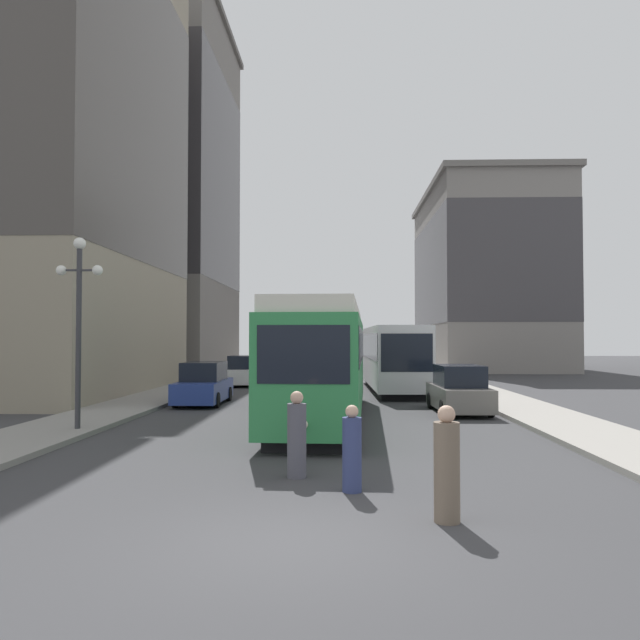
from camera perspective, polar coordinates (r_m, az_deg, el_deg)
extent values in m
plane|color=#38383A|center=(9.16, -2.72, -19.55)|extent=(200.00, 200.00, 0.00)
cube|color=gray|center=(49.53, -8.24, -4.90)|extent=(2.86, 120.00, 0.15)
cube|color=gray|center=(49.31, 10.34, -4.91)|extent=(2.86, 120.00, 0.15)
cube|color=black|center=(22.28, 0.39, -8.53)|extent=(2.79, 13.41, 0.35)
cube|color=#2D8447|center=(22.14, 0.39, -4.09)|extent=(3.23, 14.58, 3.10)
cube|color=black|center=(22.12, 0.39, -2.29)|extent=(3.23, 14.01, 1.08)
cube|color=silver|center=(22.14, 0.39, 0.49)|extent=(3.00, 14.28, 0.44)
cube|color=black|center=(14.93, -1.51, -3.13)|extent=(2.21, 0.18, 1.40)
sphere|color=#F2EACC|center=(14.99, -1.55, -9.42)|extent=(0.24, 0.24, 0.24)
cube|color=black|center=(34.67, 6.54, -6.10)|extent=(2.42, 11.72, 0.35)
cube|color=silver|center=(34.59, 6.53, -3.25)|extent=(2.83, 12.74, 3.10)
cube|color=black|center=(34.58, 6.53, -2.35)|extent=(2.85, 12.23, 1.30)
cube|color=black|center=(28.30, 7.85, -2.94)|extent=(2.31, 0.13, 1.71)
cylinder|color=black|center=(37.44, -8.57, -5.55)|extent=(0.19, 0.64, 0.64)
cylinder|color=black|center=(40.23, -7.91, -5.29)|extent=(0.19, 0.64, 0.64)
cylinder|color=black|center=(37.20, -5.96, -5.58)|extent=(0.19, 0.64, 0.64)
cylinder|color=black|center=(40.00, -5.48, -5.31)|extent=(0.19, 0.64, 0.64)
cube|color=silver|center=(38.69, -6.97, -5.01)|extent=(1.88, 4.59, 0.84)
cube|color=black|center=(38.76, -6.94, -3.79)|extent=(1.63, 2.53, 0.80)
cylinder|color=black|center=(26.63, -12.96, -7.06)|extent=(0.18, 0.64, 0.64)
cylinder|color=black|center=(29.47, -11.53, -6.56)|extent=(0.18, 0.64, 0.64)
cylinder|color=black|center=(26.26, -9.31, -7.16)|extent=(0.18, 0.64, 0.64)
cylinder|color=black|center=(29.13, -8.23, -6.63)|extent=(0.18, 0.64, 0.64)
cube|color=navy|center=(27.83, -10.48, -6.27)|extent=(1.83, 4.74, 0.84)
cube|color=black|center=(27.89, -10.42, -4.57)|extent=(1.60, 2.61, 0.80)
cylinder|color=black|center=(26.46, 13.63, -7.09)|extent=(0.19, 0.64, 0.64)
cylinder|color=black|center=(23.65, 15.17, -7.72)|extent=(0.19, 0.64, 0.64)
cylinder|color=black|center=(26.14, 9.94, -7.18)|extent=(0.19, 0.64, 0.64)
cylinder|color=black|center=(23.30, 11.05, -7.84)|extent=(0.19, 0.64, 0.64)
cube|color=slate|center=(24.85, 12.42, -6.80)|extent=(1.86, 4.69, 0.84)
cube|color=black|center=(24.67, 12.46, -4.93)|extent=(1.62, 2.59, 0.80)
cylinder|color=navy|center=(11.86, 2.91, -12.05)|extent=(0.36, 0.36, 1.36)
sphere|color=tan|center=(11.74, 2.90, -8.26)|extent=(0.24, 0.24, 0.24)
cylinder|color=#4C4C56|center=(13.03, -2.12, -10.82)|extent=(0.39, 0.39, 1.49)
sphere|color=tan|center=(12.92, -2.11, -7.02)|extent=(0.27, 0.27, 0.27)
cylinder|color=#6B5B4C|center=(10.13, 11.39, -13.32)|extent=(0.40, 0.40, 1.52)
sphere|color=tan|center=(9.99, 11.36, -8.34)|extent=(0.27, 0.27, 0.27)
cylinder|color=#333338|center=(20.13, -20.98, -1.56)|extent=(0.16, 0.16, 5.36)
sphere|color=white|center=(20.33, -20.90, 6.48)|extent=(0.36, 0.36, 0.36)
sphere|color=white|center=(20.45, -22.35, 4.17)|extent=(0.31, 0.31, 0.31)
sphere|color=white|center=(20.03, -19.47, 4.27)|extent=(0.31, 0.31, 0.31)
cube|color=#333338|center=(20.24, -20.92, 4.22)|extent=(1.10, 0.06, 0.06)
cube|color=gray|center=(38.28, -26.95, 14.63)|extent=(15.51, 17.61, 26.97)
cube|color=#494440|center=(38.68, -26.92, 16.55)|extent=(15.55, 17.65, 16.18)
cube|color=slate|center=(57.82, -16.23, 10.55)|extent=(15.09, 17.57, 30.13)
cube|color=#383538|center=(58.15, -16.21, 12.00)|extent=(15.13, 17.61, 18.08)
cube|color=#5F5B56|center=(62.87, -16.09, 24.32)|extent=(15.69, 18.17, 0.50)
cube|color=gray|center=(64.17, 14.58, 3.33)|extent=(10.89, 22.11, 16.87)
cube|color=#423F43|center=(64.25, 14.58, 4.07)|extent=(10.93, 22.15, 10.12)
cube|color=slate|center=(65.50, 14.52, 10.91)|extent=(11.49, 22.71, 0.50)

